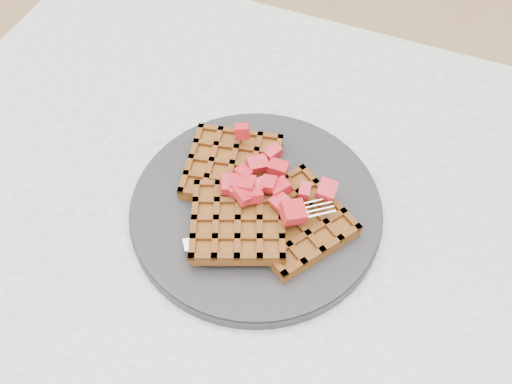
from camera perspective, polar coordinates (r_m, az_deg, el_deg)
table at (r=0.75m, az=8.25°, el=-11.35°), size 1.20×0.80×0.75m
plate at (r=0.67m, az=-0.00°, el=-1.61°), size 0.30×0.30×0.02m
waffles at (r=0.65m, az=-0.11°, el=-0.91°), size 0.23×0.21×0.03m
strawberry_pile at (r=0.63m, az=-0.00°, el=0.75°), size 0.15×0.15×0.02m
fork at (r=0.63m, az=1.42°, el=-3.68°), size 0.16×0.13×0.02m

